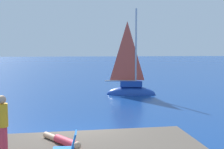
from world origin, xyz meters
TOP-DOWN VIEW (x-y plane):
  - ground_plane at (0.00, 0.00)m, footprint 160.00×160.00m
  - boulder_seaward at (3.33, -0.76)m, footprint 0.94×0.91m
  - sailboat_near at (3.61, 10.57)m, footprint 3.72×1.61m
  - person_sunbather at (-0.30, -2.33)m, footprint 1.21×1.45m
  - person_standing at (-1.77, -3.17)m, footprint 0.28×0.28m
  - beach_chair at (-0.07, -3.80)m, footprint 0.60×0.48m

SIDE VIEW (x-z plane):
  - ground_plane at x=0.00m, z-range 0.00..0.00m
  - boulder_seaward at x=3.33m, z-range -0.21..0.21m
  - sailboat_near at x=3.61m, z-range -3.03..3.76m
  - person_sunbather at x=-0.30m, z-range 0.72..0.97m
  - beach_chair at x=-0.07m, z-range 0.77..1.57m
  - person_standing at x=-1.77m, z-range 0.79..2.41m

